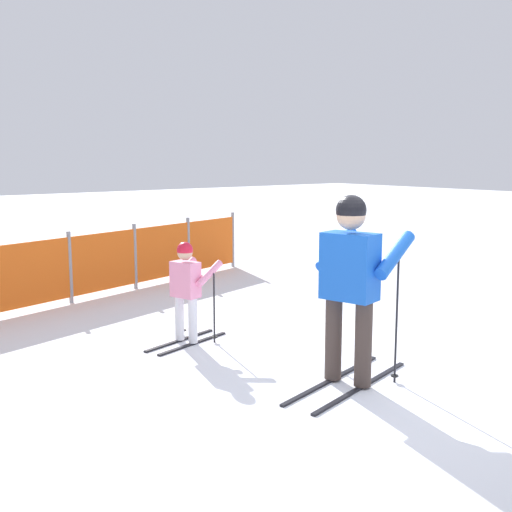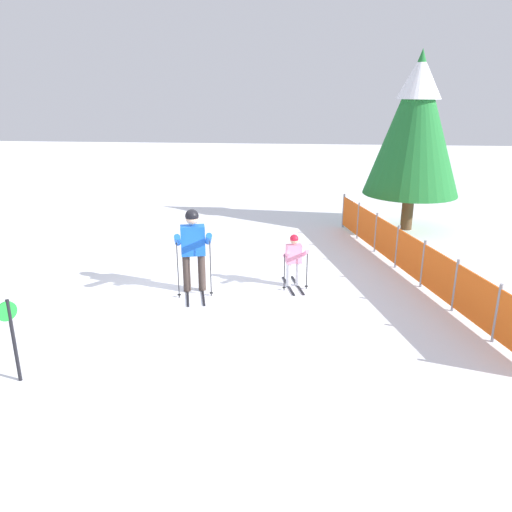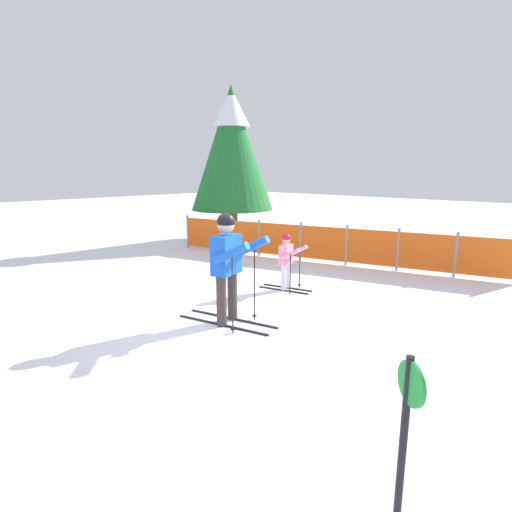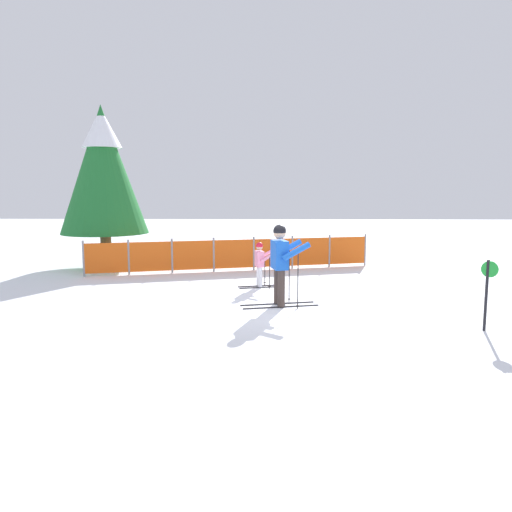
# 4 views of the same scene
# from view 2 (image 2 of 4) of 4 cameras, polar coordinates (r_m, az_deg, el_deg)

# --- Properties ---
(ground_plane) EXTENTS (60.00, 60.00, 0.00)m
(ground_plane) POSITION_cam_2_polar(r_m,az_deg,el_deg) (10.29, -8.09, -4.06)
(ground_plane) COLOR white
(skier_adult) EXTENTS (1.65, 0.85, 1.71)m
(skier_adult) POSITION_cam_2_polar(r_m,az_deg,el_deg) (9.94, -7.21, 1.44)
(skier_adult) COLOR black
(skier_adult) RESTS_ON ground_plane
(skier_child) EXTENTS (1.08, 0.57, 1.12)m
(skier_child) POSITION_cam_2_polar(r_m,az_deg,el_deg) (10.26, 4.36, -0.07)
(skier_child) COLOR black
(skier_child) RESTS_ON ground_plane
(safety_fence) EXTENTS (8.28, 2.35, 1.01)m
(safety_fence) POSITION_cam_2_polar(r_m,az_deg,el_deg) (11.34, 17.14, 0.13)
(safety_fence) COLOR gray
(safety_fence) RESTS_ON ground_plane
(conifer_far) EXTENTS (2.68, 2.68, 4.97)m
(conifer_far) POSITION_cam_2_polar(r_m,az_deg,el_deg) (14.98, 17.83, 14.39)
(conifer_far) COLOR #4C3823
(conifer_far) RESTS_ON ground_plane
(trail_marker) EXTENTS (0.24, 0.18, 1.24)m
(trail_marker) POSITION_cam_2_polar(r_m,az_deg,el_deg) (7.65, -26.16, -7.73)
(trail_marker) COLOR black
(trail_marker) RESTS_ON ground_plane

